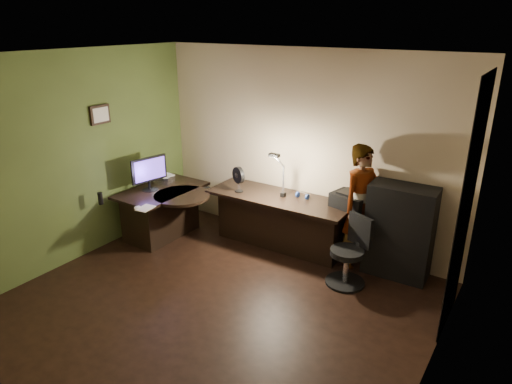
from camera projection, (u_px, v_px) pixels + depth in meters
The scene contains 27 objects.
floor at pixel (216, 305), 5.16m from camera, with size 4.50×4.00×0.01m, color black.
ceiling at pixel (207, 56), 4.20m from camera, with size 4.50×4.00×0.01m, color silver.
wall_back at pixel (303, 150), 6.25m from camera, with size 4.50×0.01×2.70m, color tan.
wall_front at pixel (29, 280), 3.12m from camera, with size 4.50×0.01×2.70m, color tan.
wall_left at pixel (74, 159), 5.84m from camera, with size 0.01×4.00×2.70m, color tan.
wall_right at pixel (441, 250), 3.52m from camera, with size 0.01×4.00×2.70m, color tan.
green_wall_overlay at pixel (75, 159), 5.83m from camera, with size 0.00×4.00×2.70m, color #4C612B.
arched_doorway at pixel (466, 208), 4.45m from camera, with size 0.01×0.90×2.60m, color black.
french_door at pixel (414, 318), 3.21m from camera, with size 0.02×0.92×2.10m, color white.
framed_picture at pixel (100, 115), 6.00m from camera, with size 0.04×0.30×0.25m, color black.
desk_left at pixel (163, 213), 6.69m from camera, with size 0.78×1.27×0.73m, color black.
desk_right at pixel (278, 222), 6.37m from camera, with size 2.01×0.70×0.75m, color black.
cabinet at pixel (399, 231), 5.58m from camera, with size 0.79×0.39×1.18m, color black.
laptop_stand at pixel (164, 179), 6.84m from camera, with size 0.26×0.22×0.11m, color silver.
laptop at pixel (163, 169), 6.78m from camera, with size 0.30×0.28×0.20m, color silver.
monitor at pixel (149, 178), 6.48m from camera, with size 0.11×0.55×0.36m, color black.
mouse at pixel (137, 207), 5.90m from camera, with size 0.06×0.10×0.04m, color silver.
phone at pixel (206, 188), 6.64m from camera, with size 0.06×0.12×0.01m, color black.
pen at pixel (194, 199), 6.23m from camera, with size 0.01×0.14×0.01m, color black.
speaker at pixel (100, 198), 6.03m from camera, with size 0.06×0.06×0.16m, color black.
notepad at pixel (145, 208), 5.91m from camera, with size 0.17×0.23×0.01m, color silver.
desk_fan at pixel (239, 179), 6.35m from camera, with size 0.24×0.13×0.36m, color black.
headphones at pixel (302, 195), 6.17m from camera, with size 0.19×0.08×0.09m, color navy.
printer at pixel (351, 200), 5.85m from camera, with size 0.46×0.36×0.20m, color black.
desk_lamp at pixel (284, 172), 6.11m from camera, with size 0.17×0.32×0.71m, color black.
office_chair at pixel (347, 252), 5.43m from camera, with size 0.48×0.48×0.86m, color black.
person at pixel (361, 207), 5.76m from camera, with size 0.58×0.38×1.61m, color #D8A88C.
Camera 1 is at (2.78, -3.41, 3.02)m, focal length 32.00 mm.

